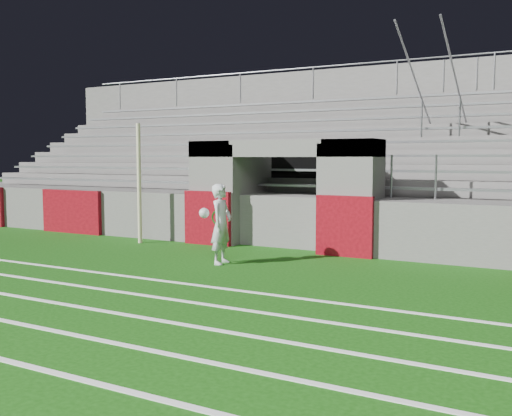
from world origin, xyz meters
The scene contains 5 objects.
ground centered at (0.00, 0.00, 0.00)m, with size 90.00×90.00×0.00m, color #11440B.
field_post centered at (-3.49, 2.37, 1.52)m, with size 0.11×0.11×3.05m, color beige.
stadium_structure centered at (0.00, 7.97, 1.49)m, with size 26.00×8.48×5.42m.
goalkeeper_with_ball centered at (-0.14, 0.91, 0.83)m, with size 0.67×0.64×1.65m.
hose_coil centered at (-1.44, 2.93, 0.74)m, with size 0.50×0.14×0.51m.
Camera 1 is at (6.02, -8.96, 2.19)m, focal length 40.00 mm.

